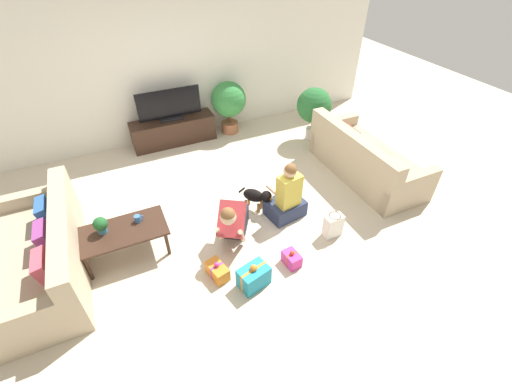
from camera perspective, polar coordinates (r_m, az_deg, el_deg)
name	(u,v)px	position (r m, az deg, el deg)	size (l,w,h in m)	color
ground_plane	(230,212)	(5.11, -4.38, -3.29)	(16.00, 16.00, 0.00)	beige
wall_back	(173,69)	(6.69, -13.70, 19.31)	(8.40, 0.06, 2.60)	white
sofa_left	(45,256)	(4.81, -31.75, -9.05)	(0.92, 2.07, 0.83)	tan
sofa_right	(364,160)	(5.95, 17.56, 5.13)	(0.92, 2.07, 0.83)	tan
coffee_table	(123,233)	(4.56, -21.30, -6.37)	(1.06, 0.57, 0.41)	#382319
tv_console	(174,131)	(6.81, -13.56, 9.87)	(1.55, 0.43, 0.49)	#382319
tv	(170,107)	(6.59, -14.21, 13.63)	(1.15, 0.20, 0.57)	black
potted_plant_corner_right	(314,106)	(6.63, 9.64, 13.88)	(0.64, 0.64, 1.03)	beige
potted_plant_back_right	(229,101)	(6.85, -4.59, 14.83)	(0.67, 0.67, 1.03)	#A36042
person_kneeling	(233,220)	(4.48, -3.83, -4.72)	(0.66, 0.79, 0.76)	#23232D
person_sitting	(287,198)	(4.85, 5.15, -1.00)	(0.58, 0.53, 0.92)	#283351
dog	(257,196)	(4.97, 0.19, -0.71)	(0.39, 0.43, 0.38)	black
gift_box_a	(254,277)	(4.11, -0.39, -13.93)	(0.40, 0.32, 0.34)	teal
gift_box_b	(217,271)	(4.25, -6.46, -12.90)	(0.24, 0.34, 0.23)	orange
gift_box_c	(292,259)	(4.37, 5.95, -11.00)	(0.19, 0.25, 0.23)	#CC3389
gift_bag_a	(333,226)	(4.74, 12.72, -5.50)	(0.26, 0.17, 0.36)	white
mug	(138,219)	(4.56, -19.09, -4.20)	(0.12, 0.08, 0.09)	#386BAD
tabletop_plant	(100,225)	(4.52, -24.50, -4.99)	(0.17, 0.17, 0.22)	#336B84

